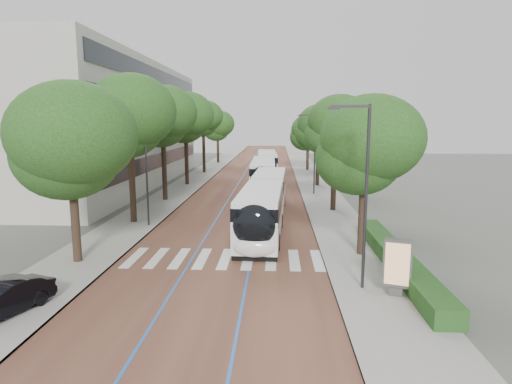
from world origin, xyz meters
TOP-DOWN VIEW (x-y plane):
  - ground at (0.00, 0.00)m, footprint 160.00×160.00m
  - road at (0.00, 40.00)m, footprint 11.00×140.00m
  - sidewalk_left at (-7.50, 40.00)m, footprint 4.00×140.00m
  - sidewalk_right at (7.50, 40.00)m, footprint 4.00×140.00m
  - kerb_left at (-5.60, 40.00)m, footprint 0.20×140.00m
  - kerb_right at (5.60, 40.00)m, footprint 0.20×140.00m
  - zebra_crossing at (0.20, 1.00)m, footprint 10.55×3.60m
  - lane_line_left at (-1.60, 40.00)m, footprint 0.12×126.00m
  - lane_line_right at (1.60, 40.00)m, footprint 0.12×126.00m
  - office_building at (-19.47, 28.00)m, footprint 18.11×40.00m
  - hedge at (9.10, 0.00)m, footprint 1.20×14.00m
  - streetlight_near at (6.62, -3.00)m, footprint 1.82×0.20m
  - streetlight_far at (6.62, 22.00)m, footprint 1.82×0.20m
  - lamp_post_left at (-6.10, 8.00)m, footprint 0.14×0.14m
  - trees_left at (-7.50, 21.90)m, footprint 6.30×60.88m
  - trees_right at (7.70, 22.96)m, footprint 5.71×47.62m
  - lead_bus at (2.17, 8.93)m, footprint 3.30×18.49m
  - bus_queued_0 at (1.54, 24.98)m, footprint 2.66×12.42m
  - bus_queued_1 at (1.67, 37.65)m, footprint 3.02×12.49m
  - ad_panel at (8.07, -3.74)m, footprint 1.21×0.68m
  - parked_car at (-7.39, -6.44)m, footprint 2.63×4.18m

SIDE VIEW (x-z plane):
  - ground at x=0.00m, z-range 0.00..0.00m
  - road at x=0.00m, z-range 0.00..0.02m
  - lane_line_left at x=-1.60m, z-range 0.02..0.03m
  - lane_line_right at x=1.60m, z-range 0.02..0.03m
  - zebra_crossing at x=0.20m, z-range 0.02..0.03m
  - sidewalk_left at x=-7.50m, z-range 0.00..0.12m
  - sidewalk_right at x=7.50m, z-range 0.00..0.12m
  - kerb_left at x=-5.60m, z-range -0.01..0.13m
  - kerb_right at x=5.60m, z-range -0.01..0.13m
  - hedge at x=9.10m, z-range 0.12..0.92m
  - parked_car at x=-7.39m, z-range 0.12..1.42m
  - ad_panel at x=8.07m, z-range 0.18..2.62m
  - bus_queued_0 at x=1.54m, z-range 0.02..3.22m
  - bus_queued_1 at x=1.67m, z-range 0.02..3.22m
  - lead_bus at x=2.17m, z-range 0.03..3.23m
  - lamp_post_left at x=-6.10m, z-range 0.12..8.12m
  - streetlight_near at x=6.62m, z-range 0.82..8.82m
  - streetlight_far at x=6.62m, z-range 0.82..8.82m
  - trees_right at x=7.70m, z-range 1.62..10.59m
  - office_building at x=-19.47m, z-range 0.00..14.00m
  - trees_left at x=-7.50m, z-range 2.01..12.16m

